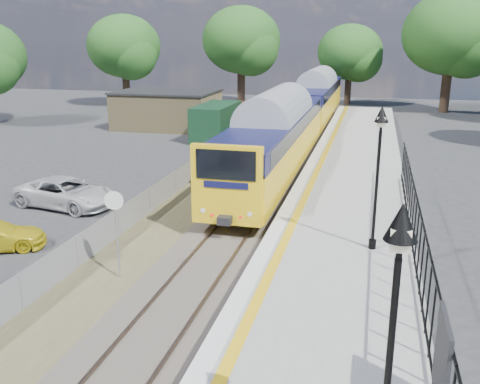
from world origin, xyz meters
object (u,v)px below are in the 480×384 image
(victorian_lamp_north, at_px, (380,145))
(car_white, at_px, (66,193))
(train, at_px, (302,111))
(victorian_lamp_south, at_px, (396,290))
(speed_sign, at_px, (115,220))

(victorian_lamp_north, xyz_separation_m, car_white, (-13.59, 4.01, -3.63))
(victorian_lamp_north, relative_size, train, 0.11)
(train, bearing_deg, victorian_lamp_south, -80.22)
(train, bearing_deg, victorian_lamp_north, -76.41)
(victorian_lamp_south, xyz_separation_m, train, (-5.50, 31.92, -1.96))
(speed_sign, bearing_deg, victorian_lamp_south, -57.67)
(victorian_lamp_south, xyz_separation_m, victorian_lamp_north, (-0.20, 10.00, 0.00))
(train, bearing_deg, car_white, -114.85)
(train, height_order, car_white, train)
(speed_sign, distance_m, car_white, 8.75)
(victorian_lamp_north, height_order, train, victorian_lamp_north)
(victorian_lamp_south, distance_m, train, 32.45)
(victorian_lamp_south, relative_size, train, 0.11)
(victorian_lamp_south, distance_m, speed_sign, 11.27)
(victorian_lamp_north, height_order, car_white, victorian_lamp_north)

